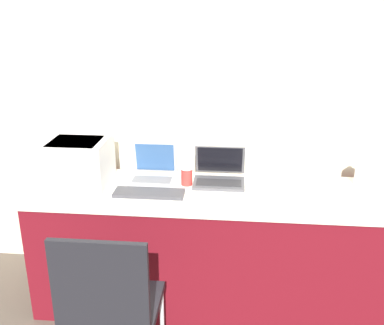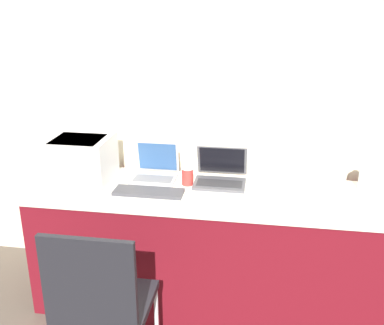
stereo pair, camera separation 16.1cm
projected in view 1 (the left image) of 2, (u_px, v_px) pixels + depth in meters
The scene contains 9 objects.
wall_back at pixel (215, 98), 3.04m from camera, with size 8.00×0.05×2.60m.
table at pixel (209, 248), 2.94m from camera, with size 2.22×0.67×0.80m.
printer at pixel (78, 160), 2.89m from camera, with size 0.39×0.36×0.30m.
laptop_left at pixel (153, 172), 2.98m from camera, with size 0.29×0.27×0.23m.
laptop_right at pixel (219, 174), 2.94m from camera, with size 0.33×0.30×0.22m.
external_keyboard at pixel (149, 193), 2.76m from camera, with size 0.43×0.14×0.02m.
coffee_cup at pixel (187, 176), 2.89m from camera, with size 0.08×0.08×0.12m.
metal_pitcher at pixel (363, 172), 2.86m from camera, with size 0.10×0.10×0.21m.
chair at pixel (109, 303), 2.18m from camera, with size 0.45×0.44×0.95m.
Camera 1 is at (0.13, -2.24, 1.94)m, focal length 42.00 mm.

